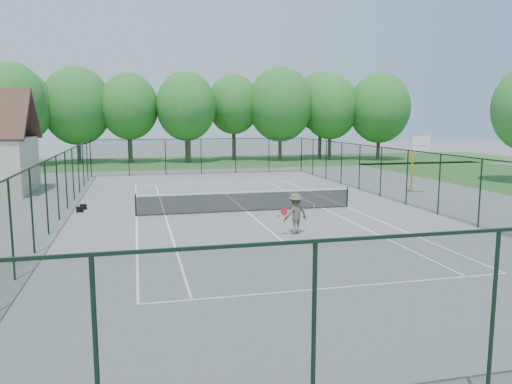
% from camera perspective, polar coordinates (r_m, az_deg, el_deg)
% --- Properties ---
extents(ground, '(140.00, 140.00, 0.00)m').
position_cam_1_polar(ground, '(25.45, -1.06, -2.26)').
color(ground, slate).
rests_on(ground, ground).
extents(grass_far, '(80.00, 16.00, 0.01)m').
position_cam_1_polar(grass_far, '(54.89, -7.87, 3.40)').
color(grass_far, '#376D29').
rests_on(grass_far, ground).
extents(court_lines, '(11.05, 23.85, 0.01)m').
position_cam_1_polar(court_lines, '(25.45, -1.06, -2.25)').
color(court_lines, white).
rests_on(court_lines, ground).
extents(tennis_net, '(11.08, 0.08, 1.10)m').
position_cam_1_polar(tennis_net, '(25.35, -1.06, -0.98)').
color(tennis_net, black).
rests_on(tennis_net, ground).
extents(fence_enclosure, '(18.05, 36.05, 3.02)m').
position_cam_1_polar(fence_enclosure, '(25.21, -1.07, 1.23)').
color(fence_enclosure, '#1A3923').
rests_on(fence_enclosure, ground).
extents(tree_line_far, '(39.40, 6.40, 9.70)m').
position_cam_1_polar(tree_line_far, '(54.71, -7.99, 9.66)').
color(tree_line_far, '#423223').
rests_on(tree_line_far, ground).
extents(basketball_goal, '(1.20, 1.43, 3.65)m').
position_cam_1_polar(basketball_goal, '(33.05, 17.92, 4.28)').
color(basketball_goal, '#FDB201').
rests_on(basketball_goal, ground).
extents(sports_bag_a, '(0.37, 0.24, 0.28)m').
position_cam_1_polar(sports_bag_a, '(26.79, -19.49, -1.90)').
color(sports_bag_a, black).
rests_on(sports_bag_a, ground).
extents(sports_bag_b, '(0.37, 0.24, 0.28)m').
position_cam_1_polar(sports_bag_b, '(27.53, -19.13, -1.62)').
color(sports_bag_b, black).
rests_on(sports_bag_b, ground).
extents(tennis_player, '(1.84, 0.92, 1.68)m').
position_cam_1_polar(tennis_player, '(20.53, 4.53, -2.47)').
color(tennis_player, '#53563C').
rests_on(tennis_player, ground).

